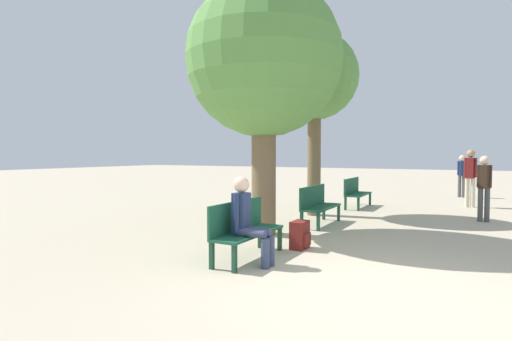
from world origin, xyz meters
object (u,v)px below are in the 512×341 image
backpack (300,235)px  pedestrian_far (462,173)px  pedestrian_mid (484,184)px  tree_row_0 (264,61)px  tree_row_1 (315,79)px  pedestrian_near (470,174)px  person_seated (248,218)px  bench_row_0 (243,226)px  bench_row_2 (355,191)px  bench_row_1 (317,203)px

backpack → pedestrian_far: (2.23, 10.43, 0.67)m
backpack → pedestrian_mid: 5.47m
pedestrian_mid → tree_row_0: bearing=-135.8°
backpack → tree_row_1: bearing=106.8°
pedestrian_mid → pedestrian_near: bearing=96.3°
person_seated → tree_row_0: bearing=111.5°
bench_row_0 → bench_row_2: (0.00, 6.72, 0.00)m
tree_row_0 → tree_row_1: size_ratio=1.05×
bench_row_0 → pedestrian_mid: bearing=59.2°
bench_row_2 → pedestrian_near: pedestrian_near is taller
bench_row_1 → pedestrian_far: pedestrian_far is taller
person_seated → backpack: 1.37m
tree_row_1 → bench_row_1: bearing=-66.6°
tree_row_0 → pedestrian_near: bearing=61.2°
bench_row_1 → bench_row_2: same height
tree_row_0 → tree_row_1: tree_row_0 is taller
bench_row_2 → pedestrian_mid: 3.56m
person_seated → pedestrian_near: 9.15m
pedestrian_near → person_seated: bearing=-108.0°
tree_row_0 → backpack: tree_row_0 is taller
tree_row_1 → bench_row_2: bearing=74.0°
tree_row_0 → pedestrian_near: 7.95m
backpack → pedestrian_near: 7.89m
pedestrian_mid → pedestrian_far: (-0.60, 5.79, -0.00)m
bench_row_1 → pedestrian_near: pedestrian_near is taller
bench_row_0 → pedestrian_far: 11.76m
bench_row_2 → backpack: (0.54, -5.72, -0.27)m
bench_row_0 → tree_row_1: size_ratio=0.32×
bench_row_0 → person_seated: size_ratio=1.19×
bench_row_0 → tree_row_1: (-0.58, 4.70, 3.10)m
backpack → bench_row_0: bearing=-118.5°
pedestrian_mid → bench_row_0: bearing=-120.8°
bench_row_2 → pedestrian_far: pedestrian_far is taller
tree_row_1 → pedestrian_far: size_ratio=3.06×
bench_row_2 → person_seated: (0.23, -6.98, 0.18)m
bench_row_1 → pedestrian_near: (3.06, 5.07, 0.50)m
backpack → pedestrian_mid: bearing=58.7°
pedestrian_near → bench_row_1: bearing=-121.1°
bench_row_2 → pedestrian_near: bearing=29.2°
bench_row_0 → person_seated: bearing=-48.2°
tree_row_0 → bench_row_0: bearing=-72.2°
tree_row_1 → pedestrian_mid: bearing=13.4°
backpack → pedestrian_near: (2.52, 7.43, 0.77)m
pedestrian_mid → tree_row_1: bearing=-166.6°
bench_row_1 → backpack: (0.54, -2.36, -0.27)m
tree_row_1 → backpack: bearing=-73.2°
bench_row_0 → tree_row_1: 5.66m
bench_row_0 → person_seated: (0.23, -0.26, 0.18)m
bench_row_1 → tree_row_0: bearing=-110.4°
tree_row_0 → backpack: bearing=-35.7°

